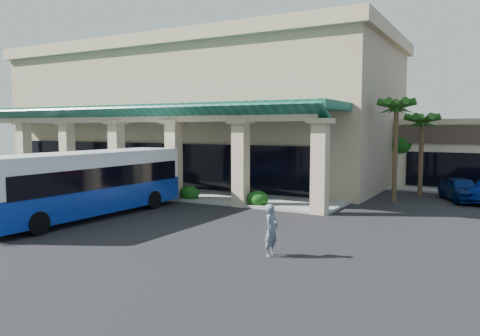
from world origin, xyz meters
The scene contains 9 objects.
ground centered at (0.00, 0.00, 0.00)m, with size 110.00×110.00×0.00m, color black.
main_building centered at (-8.00, 16.00, 5.67)m, with size 30.80×14.80×11.35m, color tan, non-canonical shape.
arcade centered at (-8.00, 6.80, 2.85)m, with size 30.00×6.20×5.70m, color #0B4636, non-canonical shape.
palm_0 centered at (8.50, 11.00, 3.30)m, with size 2.40×2.40×6.60m, color #1A4412, non-canonical shape.
palm_1 centered at (9.50, 14.00, 2.90)m, with size 2.40×2.40×5.80m, color #1A4412, non-canonical shape.
broadleaf_tree centered at (7.50, 19.00, 2.41)m, with size 2.60×2.60×4.81m, color #12420F, non-canonical shape.
transit_bus centered at (-3.41, -1.00, 1.57)m, with size 2.62×11.27×3.15m, color #0E2F98, non-canonical shape.
pedestrian centered at (7.16, -2.90, 0.88)m, with size 0.64×0.42×1.76m, color slate.
car_silver centered at (11.89, 13.07, 0.71)m, with size 1.68×4.18×1.43m, color #031852.
Camera 1 is at (13.71, -16.91, 4.32)m, focal length 35.00 mm.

